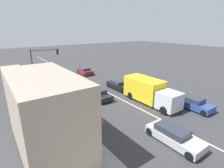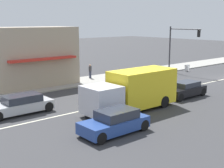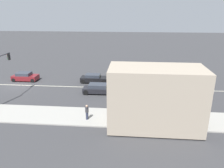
{
  "view_description": "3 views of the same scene",
  "coord_description": "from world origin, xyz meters",
  "px_view_note": "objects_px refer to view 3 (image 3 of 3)",
  "views": [
    {
      "loc": [
        13.17,
        30.6,
        8.81
      ],
      "look_at": [
        -0.82,
        11.13,
        1.11
      ],
      "focal_mm": 28.0,
      "sensor_mm": 36.0,
      "label": 1
    },
    {
      "loc": [
        -18.01,
        32.45,
        6.39
      ],
      "look_at": [
        1.08,
        16.26,
        1.32
      ],
      "focal_mm": 50.0,
      "sensor_mm": 36.0,
      "label": 2
    },
    {
      "loc": [
        28.99,
        16.35,
        10.6
      ],
      "look_at": [
        1.79,
        13.95,
        1.21
      ],
      "focal_mm": 35.0,
      "sensor_mm": 36.0,
      "label": 3
    }
  ],
  "objects_px": {
    "sedan_dark": "(99,89)",
    "pedestrian": "(87,112)",
    "suv_black": "(94,78)",
    "delivery_truck": "(135,74)",
    "sedan_maroon": "(25,77)",
    "sedan_silver": "(188,91)",
    "coupe_blue": "(161,75)"
  },
  "relations": [
    {
      "from": "sedan_dark",
      "to": "pedestrian",
      "type": "bearing_deg",
      "value": -1.0
    },
    {
      "from": "pedestrian",
      "to": "suv_black",
      "type": "relative_size",
      "value": 0.39
    },
    {
      "from": "suv_black",
      "to": "delivery_truck",
      "type": "bearing_deg",
      "value": 90.0
    },
    {
      "from": "delivery_truck",
      "to": "sedan_maroon",
      "type": "relative_size",
      "value": 1.97
    },
    {
      "from": "sedan_silver",
      "to": "sedan_maroon",
      "type": "bearing_deg",
      "value": -100.49
    },
    {
      "from": "pedestrian",
      "to": "sedan_dark",
      "type": "distance_m",
      "value": 7.51
    },
    {
      "from": "pedestrian",
      "to": "sedan_maroon",
      "type": "relative_size",
      "value": 0.41
    },
    {
      "from": "sedan_maroon",
      "to": "coupe_blue",
      "type": "xyz_separation_m",
      "value": [
        -2.8,
        21.22,
        0.03
      ]
    },
    {
      "from": "pedestrian",
      "to": "coupe_blue",
      "type": "distance_m",
      "value": 17.27
    },
    {
      "from": "sedan_silver",
      "to": "sedan_dark",
      "type": "bearing_deg",
      "value": -90.0
    },
    {
      "from": "sedan_maroon",
      "to": "coupe_blue",
      "type": "bearing_deg",
      "value": 97.52
    },
    {
      "from": "sedan_silver",
      "to": "suv_black",
      "type": "height_order",
      "value": "sedan_silver"
    },
    {
      "from": "sedan_dark",
      "to": "suv_black",
      "type": "height_order",
      "value": "suv_black"
    },
    {
      "from": "pedestrian",
      "to": "coupe_blue",
      "type": "bearing_deg",
      "value": 148.35
    },
    {
      "from": "pedestrian",
      "to": "suv_black",
      "type": "height_order",
      "value": "pedestrian"
    },
    {
      "from": "pedestrian",
      "to": "sedan_dark",
      "type": "xyz_separation_m",
      "value": [
        -7.5,
        0.13,
        -0.31
      ]
    },
    {
      "from": "suv_black",
      "to": "pedestrian",
      "type": "bearing_deg",
      "value": 6.26
    },
    {
      "from": "sedan_maroon",
      "to": "suv_black",
      "type": "distance_m",
      "value": 10.85
    },
    {
      "from": "delivery_truck",
      "to": "sedan_dark",
      "type": "relative_size",
      "value": 1.75
    },
    {
      "from": "sedan_dark",
      "to": "sedan_silver",
      "type": "bearing_deg",
      "value": 90.0
    },
    {
      "from": "pedestrian",
      "to": "delivery_truck",
      "type": "relative_size",
      "value": 0.21
    },
    {
      "from": "coupe_blue",
      "to": "pedestrian",
      "type": "bearing_deg",
      "value": -31.65
    },
    {
      "from": "pedestrian",
      "to": "sedan_dark",
      "type": "relative_size",
      "value": 0.36
    },
    {
      "from": "suv_black",
      "to": "coupe_blue",
      "type": "distance_m",
      "value": 10.74
    },
    {
      "from": "sedan_dark",
      "to": "sedan_maroon",
      "type": "bearing_deg",
      "value": -109.7
    },
    {
      "from": "sedan_maroon",
      "to": "sedan_dark",
      "type": "distance_m",
      "value": 13.05
    },
    {
      "from": "delivery_truck",
      "to": "coupe_blue",
      "type": "distance_m",
      "value": 5.11
    },
    {
      "from": "delivery_truck",
      "to": "pedestrian",
      "type": "bearing_deg",
      "value": -22.23
    },
    {
      "from": "delivery_truck",
      "to": "sedan_dark",
      "type": "distance_m",
      "value": 6.52
    },
    {
      "from": "sedan_maroon",
      "to": "pedestrian",
      "type": "bearing_deg",
      "value": 45.62
    },
    {
      "from": "suv_black",
      "to": "coupe_blue",
      "type": "bearing_deg",
      "value": 105.11
    },
    {
      "from": "delivery_truck",
      "to": "sedan_silver",
      "type": "relative_size",
      "value": 1.63
    }
  ]
}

